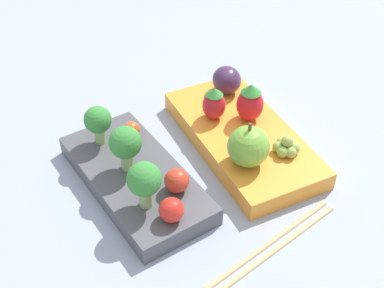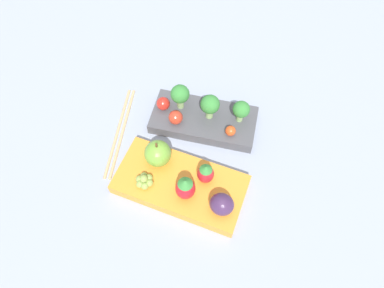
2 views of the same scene
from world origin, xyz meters
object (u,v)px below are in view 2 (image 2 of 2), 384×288
Objects in this scene: broccoli_floret_2 at (208,104)px; bento_box_savoury at (204,120)px; cherry_tomato_0 at (163,104)px; grape_cluster at (144,181)px; cherry_tomato_2 at (231,131)px; broccoli_floret_0 at (180,95)px; broccoli_floret_1 at (241,110)px; strawberry_0 at (206,173)px; bento_box_fruit at (179,184)px; cherry_tomato_1 at (176,117)px; chopsticks_pair at (120,131)px; plum at (222,204)px; apple at (158,153)px; strawberry_1 at (185,188)px.

bento_box_savoury is at bearing -138.04° from broccoli_floret_2.
cherry_tomato_0 is at bearing -174.18° from bento_box_savoury.
cherry_tomato_2 is at bearing 54.65° from grape_cluster.
bento_box_savoury is 8.15× the size of cherry_tomato_0.
broccoli_floret_2 reaches higher than cherry_tomato_0.
broccoli_floret_0 is (-0.05, 0.01, 0.05)m from bento_box_savoury.
broccoli_floret_2 reaches higher than bento_box_savoury.
broccoli_floret_2 reaches higher than cherry_tomato_2.
grape_cluster is at bearing -106.70° from broccoli_floret_2.
strawberry_0 is (-0.02, -0.14, -0.01)m from broccoli_floret_1.
cherry_tomato_0 is at bearing -151.68° from broccoli_floret_0.
bento_box_savoury is 0.14m from strawberry_0.
broccoli_floret_1 reaches higher than bento_box_savoury.
cherry_tomato_1 is at bearing 114.72° from bento_box_fruit.
strawberry_0 is 0.21m from chopsticks_pair.
grape_cluster is (0.04, -0.16, -0.00)m from cherry_tomato_0.
strawberry_0 is 0.22× the size of chopsticks_pair.
apple is at bearing 160.93° from plum.
cherry_tomato_1 is 0.49× the size of apple.
bento_box_savoury is 4.15× the size of strawberry_1.
apple is 1.26× the size of strawberry_0.
chopsticks_pair is (-0.21, -0.06, -0.03)m from cherry_tomato_2.
chopsticks_pair is at bearing 166.49° from strawberry_0.
broccoli_floret_2 is 0.07m from cherry_tomato_1.
cherry_tomato_2 is at bearing 67.09° from bento_box_fruit.
chopsticks_pair is (-0.15, 0.07, -0.01)m from bento_box_fruit.
cherry_tomato_2 is 0.14m from apple.
bento_box_fruit reaches higher than bento_box_savoury.
broccoli_floret_1 is 1.10× the size of strawberry_0.
grape_cluster is at bearing -174.95° from strawberry_1.
broccoli_floret_1 reaches higher than cherry_tomato_0.
grape_cluster is at bearing -121.13° from broccoli_floret_1.
cherry_tomato_2 is at bearing -17.97° from bento_box_savoury.
bento_box_savoury is at bearing 33.20° from cherry_tomato_1.
broccoli_floret_1 is 0.04m from cherry_tomato_2.
bento_box_savoury is 4.79× the size of strawberry_0.
broccoli_floret_1 is 0.24m from chopsticks_pair.
grape_cluster is 0.14m from chopsticks_pair.
broccoli_floret_0 reaches higher than cherry_tomato_0.
strawberry_1 is at bearing -119.29° from strawberry_0.
broccoli_floret_1 reaches higher than chopsticks_pair.
cherry_tomato_1 is at bearing 25.29° from chopsticks_pair.
grape_cluster is (-0.07, -0.01, -0.02)m from strawberry_1.
broccoli_floret_1 is at bearing 51.76° from apple.
strawberry_1 is at bearing -61.22° from cherry_tomato_1.
strawberry_0 is (0.05, -0.13, 0.03)m from bento_box_savoury.
chopsticks_pair is at bearing -152.08° from bento_box_savoury.
bento_box_savoury is at bearing 111.10° from strawberry_0.
strawberry_1 is at bearing -102.99° from cherry_tomato_2.
bento_box_savoury is 6.67× the size of grape_cluster.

